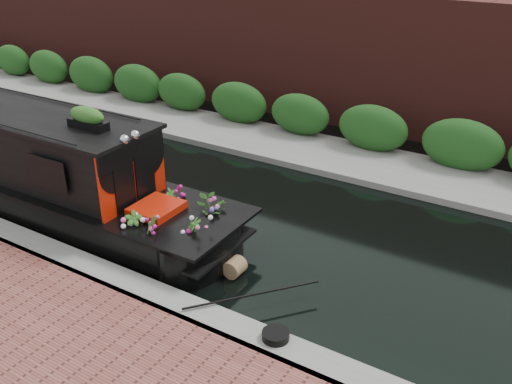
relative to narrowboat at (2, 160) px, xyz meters
The scene contains 8 objects.
ground 4.68m from the narrowboat, 23.50° to the left, with size 80.00×80.00×0.00m, color black.
near_bank_coping 4.55m from the narrowboat, 19.10° to the right, with size 40.00×0.60×0.50m, color gray.
far_bank_path 7.42m from the narrowboat, 55.02° to the left, with size 40.00×2.40×0.34m, color gray.
far_hedge 8.17m from the narrowboat, 58.66° to the left, with size 40.00×1.10×2.80m, color #1C4818.
far_brick_wall 10.01m from the narrowboat, 64.95° to the left, with size 40.00×1.00×8.00m, color #491D18.
narrowboat is the anchor object (origin of this frame).
rope_fender 6.54m from the narrowboat, ahead, with size 0.34×0.34×0.35m, color olive.
coiled_mooring_rope 8.30m from the narrowboat, ahead, with size 0.42×0.42×0.12m, color black.
Camera 1 is at (7.26, -9.07, 5.97)m, focal length 40.00 mm.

